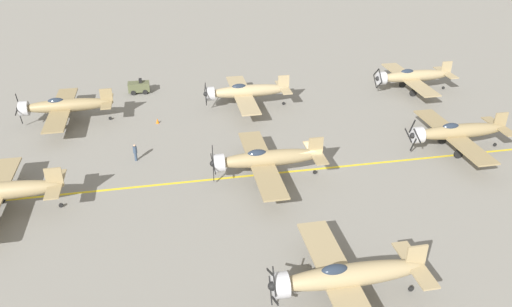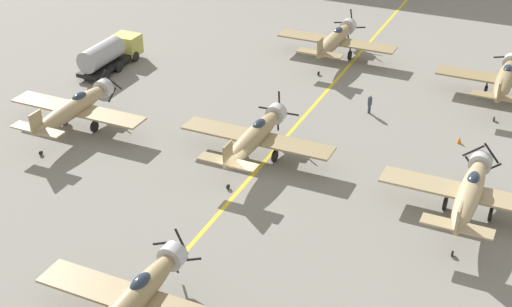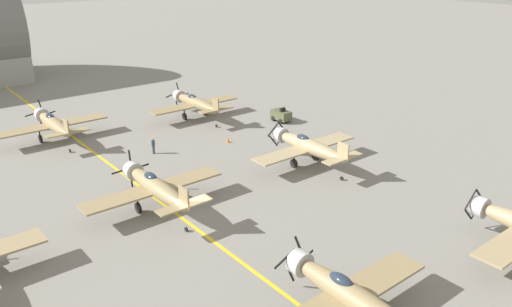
% 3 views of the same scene
% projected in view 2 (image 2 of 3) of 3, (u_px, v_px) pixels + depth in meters
% --- Properties ---
extents(ground_plane, '(400.00, 400.00, 0.00)m').
position_uv_depth(ground_plane, '(240.00, 189.00, 50.75)').
color(ground_plane, gray).
extents(taxiway_stripe, '(0.30, 160.00, 0.01)m').
position_uv_depth(taxiway_stripe, '(240.00, 189.00, 50.75)').
color(taxiway_stripe, yellow).
rests_on(taxiway_stripe, ground).
extents(airplane_far_center, '(12.00, 9.98, 3.79)m').
position_uv_depth(airplane_far_center, '(335.00, 40.00, 70.77)').
color(airplane_far_center, '#98835A').
rests_on(airplane_far_center, ground).
extents(airplane_mid_center, '(12.00, 9.98, 3.80)m').
position_uv_depth(airplane_mid_center, '(255.00, 136.00, 53.35)').
color(airplane_mid_center, '#97835A').
rests_on(airplane_mid_center, ground).
extents(airplane_near_center, '(12.00, 9.98, 3.68)m').
position_uv_depth(airplane_near_center, '(134.00, 300.00, 37.65)').
color(airplane_near_center, '#947F56').
rests_on(airplane_near_center, ground).
extents(airplane_mid_right, '(12.00, 9.98, 3.65)m').
position_uv_depth(airplane_mid_right, '(470.00, 192.00, 46.71)').
color(airplane_mid_right, tan).
rests_on(airplane_mid_right, ground).
extents(airplane_mid_left, '(12.00, 9.98, 3.65)m').
position_uv_depth(airplane_mid_left, '(74.00, 108.00, 57.51)').
color(airplane_mid_left, tan).
rests_on(airplane_mid_left, ground).
extents(airplane_far_right, '(12.00, 9.98, 3.77)m').
position_uv_depth(airplane_far_right, '(505.00, 79.00, 62.48)').
color(airplane_far_right, '#917D54').
rests_on(airplane_far_right, ground).
extents(fuel_tanker, '(2.67, 8.00, 2.98)m').
position_uv_depth(fuel_tanker, '(110.00, 54.00, 68.90)').
color(fuel_tanker, black).
rests_on(fuel_tanker, ground).
extents(ground_crew_walking, '(0.37, 0.37, 1.70)m').
position_uv_depth(ground_crew_walking, '(370.00, 103.00, 60.71)').
color(ground_crew_walking, '#334256').
rests_on(ground_crew_walking, ground).
extents(traffic_cone, '(0.36, 0.36, 0.55)m').
position_uv_depth(traffic_cone, '(459.00, 140.00, 56.42)').
color(traffic_cone, orange).
rests_on(traffic_cone, ground).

